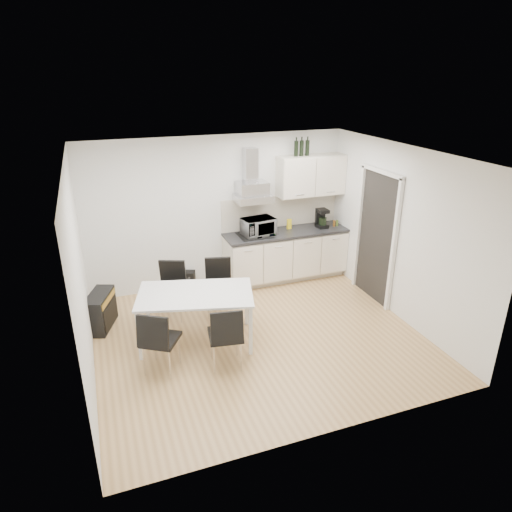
{
  "coord_description": "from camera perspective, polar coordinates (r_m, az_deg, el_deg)",
  "views": [
    {
      "loc": [
        -1.98,
        -5.27,
        3.58
      ],
      "look_at": [
        0.1,
        0.39,
        1.1
      ],
      "focal_mm": 32.0,
      "sensor_mm": 36.0,
      "label": 1
    }
  ],
  "objects": [
    {
      "name": "wall_back",
      "position": [
        7.87,
        -4.76,
        5.46
      ],
      "size": [
        4.5,
        0.1,
        2.6
      ],
      "primitive_type": "cube",
      "color": "white",
      "rests_on": "ground"
    },
    {
      "name": "chair_near_left",
      "position": [
        5.91,
        -11.83,
        -10.25
      ],
      "size": [
        0.64,
        0.66,
        0.88
      ],
      "primitive_type": null,
      "rotation": [
        0.0,
        0.0,
        -0.56
      ],
      "color": "black",
      "rests_on": "ground"
    },
    {
      "name": "kitchenette",
      "position": [
        8.16,
        3.91,
        2.63
      ],
      "size": [
        2.22,
        0.64,
        2.52
      ],
      "color": "beige",
      "rests_on": "ground"
    },
    {
      "name": "ground",
      "position": [
        6.67,
        0.35,
        -10.1
      ],
      "size": [
        4.5,
        4.5,
        0.0
      ],
      "primitive_type": "plane",
      "color": "tan",
      "rests_on": "ground"
    },
    {
      "name": "guitar_amp",
      "position": [
        7.15,
        -18.84,
        -6.48
      ],
      "size": [
        0.5,
        0.71,
        0.54
      ],
      "rotation": [
        0.0,
        0.0,
        -0.36
      ],
      "color": "black",
      "rests_on": "ground"
    },
    {
      "name": "wall_front",
      "position": [
        4.45,
        9.56,
        -8.82
      ],
      "size": [
        4.5,
        0.1,
        2.6
      ],
      "primitive_type": "cube",
      "color": "white",
      "rests_on": "ground"
    },
    {
      "name": "dining_table",
      "position": [
        6.31,
        -7.59,
        -5.21
      ],
      "size": [
        1.73,
        1.26,
        0.75
      ],
      "rotation": [
        0.0,
        0.0,
        -0.26
      ],
      "color": "white",
      "rests_on": "ground"
    },
    {
      "name": "wall_left",
      "position": [
        5.75,
        -21.16,
        -2.62
      ],
      "size": [
        0.1,
        4.0,
        2.6
      ],
      "primitive_type": "cube",
      "color": "white",
      "rests_on": "ground"
    },
    {
      "name": "chair_far_left",
      "position": [
        7.07,
        -10.58,
        -4.39
      ],
      "size": [
        0.6,
        0.63,
        0.88
      ],
      "primitive_type": null,
      "rotation": [
        0.0,
        0.0,
        2.75
      ],
      "color": "black",
      "rests_on": "ground"
    },
    {
      "name": "chair_far_right",
      "position": [
        7.09,
        -4.68,
        -4.01
      ],
      "size": [
        0.55,
        0.59,
        0.88
      ],
      "primitive_type": null,
      "rotation": [
        0.0,
        0.0,
        2.89
      ],
      "color": "black",
      "rests_on": "ground"
    },
    {
      "name": "floor_speaker",
      "position": [
        8.06,
        -8.32,
        -2.97
      ],
      "size": [
        0.24,
        0.23,
        0.32
      ],
      "primitive_type": "cube",
      "rotation": [
        0.0,
        0.0,
        -0.38
      ],
      "color": "black",
      "rests_on": "ground"
    },
    {
      "name": "wall_right",
      "position": [
        7.13,
        17.59,
        2.64
      ],
      "size": [
        0.1,
        4.0,
        2.6
      ],
      "primitive_type": "cube",
      "color": "white",
      "rests_on": "ground"
    },
    {
      "name": "doorway",
      "position": [
        7.6,
        14.68,
        2.18
      ],
      "size": [
        0.08,
        1.04,
        2.1
      ],
      "primitive_type": "cube",
      "color": "white",
      "rests_on": "ground"
    },
    {
      "name": "ceiling",
      "position": [
        5.71,
        0.42,
        12.49
      ],
      "size": [
        4.5,
        4.5,
        0.0
      ],
      "primitive_type": "plane",
      "color": "white",
      "rests_on": "wall_back"
    },
    {
      "name": "chair_near_right",
      "position": [
        5.89,
        -3.85,
        -9.91
      ],
      "size": [
        0.51,
        0.56,
        0.88
      ],
      "primitive_type": null,
      "rotation": [
        0.0,
        0.0,
        -0.16
      ],
      "color": "black",
      "rests_on": "ground"
    }
  ]
}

